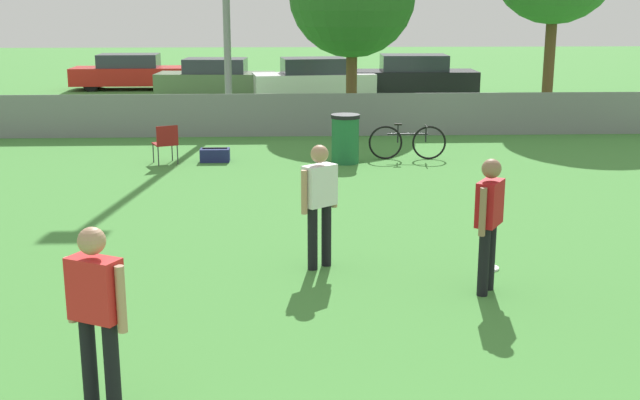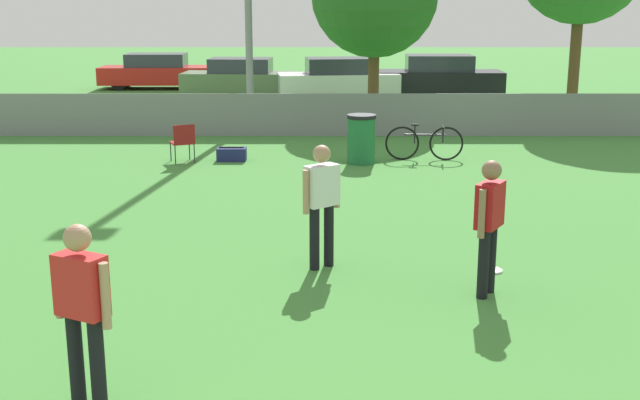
# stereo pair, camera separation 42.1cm
# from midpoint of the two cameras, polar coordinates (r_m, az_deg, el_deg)

# --- Properties ---
(fence_backline) EXTENTS (24.99, 0.07, 1.21)m
(fence_backline) POSITION_cam_midpoint_polar(r_m,az_deg,el_deg) (20.71, -2.89, 6.05)
(fence_backline) COLOR gray
(fence_backline) RESTS_ON ground_plane
(player_defender_red) EXTENTS (0.42, 0.52, 1.62)m
(player_defender_red) POSITION_cam_midpoint_polar(r_m,az_deg,el_deg) (9.53, 10.70, -1.09)
(player_defender_red) COLOR black
(player_defender_red) RESTS_ON ground_plane
(player_receiver_white) EXTENTS (0.48, 0.45, 1.62)m
(player_receiver_white) POSITION_cam_midpoint_polar(r_m,az_deg,el_deg) (10.26, -1.21, 0.23)
(player_receiver_white) COLOR black
(player_receiver_white) RESTS_ON ground_plane
(player_thrower_red) EXTENTS (0.54, 0.40, 1.62)m
(player_thrower_red) POSITION_cam_midpoint_polar(r_m,az_deg,el_deg) (6.93, -17.32, -7.23)
(player_thrower_red) COLOR black
(player_thrower_red) RESTS_ON ground_plane
(frisbee_disc) EXTENTS (0.26, 0.26, 0.03)m
(frisbee_disc) POSITION_cam_midpoint_polar(r_m,az_deg,el_deg) (10.64, 10.81, -4.77)
(frisbee_disc) COLOR white
(frisbee_disc) RESTS_ON ground_plane
(folding_chair_sideline) EXTENTS (0.61, 0.61, 0.84)m
(folding_chair_sideline) POSITION_cam_midpoint_polar(r_m,az_deg,el_deg) (17.44, -11.59, 4.10)
(folding_chair_sideline) COLOR #333338
(folding_chair_sideline) RESTS_ON ground_plane
(bicycle_sideline) EXTENTS (1.70, 0.44, 0.80)m
(bicycle_sideline) POSITION_cam_midpoint_polar(r_m,az_deg,el_deg) (17.70, 5.56, 4.12)
(bicycle_sideline) COLOR black
(bicycle_sideline) RESTS_ON ground_plane
(trash_bin) EXTENTS (0.62, 0.62, 1.05)m
(trash_bin) POSITION_cam_midpoint_polar(r_m,az_deg,el_deg) (17.20, 1.11, 4.38)
(trash_bin) COLOR #1E6638
(trash_bin) RESTS_ON ground_plane
(gear_bag_sideline) EXTENTS (0.63, 0.35, 0.31)m
(gear_bag_sideline) POSITION_cam_midpoint_polar(r_m,az_deg,el_deg) (17.60, -8.16, 3.18)
(gear_bag_sideline) COLOR navy
(gear_bag_sideline) RESTS_ON ground_plane
(parked_car_red) EXTENTS (4.46, 1.80, 1.39)m
(parked_car_red) POSITION_cam_midpoint_polar(r_m,az_deg,el_deg) (32.97, -13.76, 8.81)
(parked_car_red) COLOR black
(parked_car_red) RESTS_ON ground_plane
(parked_car_olive) EXTENTS (4.30, 1.95, 1.40)m
(parked_car_olive) POSITION_cam_midpoint_polar(r_m,az_deg,el_deg) (29.55, -7.83, 8.56)
(parked_car_olive) COLOR black
(parked_car_olive) RESTS_ON ground_plane
(parked_car_white) EXTENTS (4.37, 2.16, 1.47)m
(parked_car_white) POSITION_cam_midpoint_polar(r_m,az_deg,el_deg) (28.53, -0.89, 8.56)
(parked_car_white) COLOR black
(parked_car_white) RESTS_ON ground_plane
(parked_car_dark) EXTENTS (4.57, 1.90, 1.53)m
(parked_car_dark) POSITION_cam_midpoint_polar(r_m,az_deg,el_deg) (29.61, 6.26, 8.71)
(parked_car_dark) COLOR black
(parked_car_dark) RESTS_ON ground_plane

